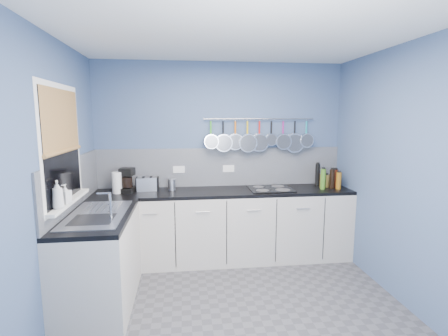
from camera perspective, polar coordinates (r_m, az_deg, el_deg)
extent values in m
cube|color=#47474C|center=(3.44, 2.56, -23.25)|extent=(3.20, 3.00, 0.02)
cube|color=white|center=(3.00, 2.91, 22.21)|extent=(3.20, 3.00, 0.02)
cube|color=#42587F|center=(4.45, -0.55, 1.48)|extent=(3.20, 0.02, 2.50)
cube|color=#42587F|center=(1.56, 12.36, -12.53)|extent=(3.20, 0.02, 2.50)
cube|color=#42587F|center=(3.13, -27.74, -2.58)|extent=(0.02, 3.00, 2.50)
cube|color=#42587F|center=(3.61, 28.84, -1.30)|extent=(0.02, 3.00, 2.50)
cube|color=gray|center=(4.44, -0.52, 0.16)|extent=(3.20, 0.02, 0.50)
cube|color=gray|center=(3.70, -24.07, -2.32)|extent=(0.02, 1.80, 0.50)
cube|color=beige|center=(4.33, -0.07, -9.87)|extent=(3.20, 0.60, 0.86)
cube|color=black|center=(4.21, -0.07, -4.05)|extent=(3.20, 0.60, 0.04)
cube|color=beige|center=(3.55, -20.18, -14.69)|extent=(0.60, 1.20, 0.86)
cube|color=black|center=(3.40, -20.58, -7.70)|extent=(0.60, 1.20, 0.04)
cube|color=white|center=(3.36, -25.75, 3.43)|extent=(0.01, 1.00, 1.10)
cube|color=black|center=(3.36, -25.67, 3.43)|extent=(0.01, 0.90, 1.00)
cube|color=#A78545|center=(3.35, -25.79, 7.27)|extent=(0.01, 0.90, 0.55)
cube|color=white|center=(3.43, -24.79, -5.14)|extent=(0.10, 0.98, 0.03)
cube|color=silver|center=(3.40, -20.60, -7.31)|extent=(0.50, 0.95, 0.01)
cube|color=white|center=(4.40, -7.63, -0.25)|extent=(0.15, 0.01, 0.09)
cube|color=white|center=(4.44, 0.78, -0.10)|extent=(0.15, 0.01, 0.09)
cylinder|color=silver|center=(4.44, 6.02, 8.28)|extent=(1.45, 0.02, 0.02)
imported|color=white|center=(3.11, -26.33, -4.07)|extent=(0.11, 0.11, 0.24)
imported|color=white|center=(3.28, -25.27, -3.97)|extent=(0.10, 0.10, 0.17)
cylinder|color=white|center=(4.22, -17.66, -2.39)|extent=(0.12, 0.12, 0.25)
cube|color=silver|center=(4.28, -12.82, -2.65)|extent=(0.27, 0.16, 0.17)
cylinder|color=silver|center=(4.26, -8.83, -2.79)|extent=(0.10, 0.10, 0.14)
cube|color=black|center=(4.30, 7.85, -3.50)|extent=(0.53, 0.47, 0.01)
cylinder|color=brown|center=(4.69, 17.68, -1.96)|extent=(0.06, 0.06, 0.15)
cylinder|color=#265919|center=(4.66, 16.64, -2.11)|extent=(0.06, 0.06, 0.13)
cylinder|color=black|center=(4.60, 15.53, -1.15)|extent=(0.06, 0.06, 0.29)
cylinder|color=#4C190C|center=(4.60, 18.31, -1.68)|extent=(0.07, 0.07, 0.23)
cylinder|color=olive|center=(4.57, 16.96, -2.11)|extent=(0.06, 0.06, 0.16)
cylinder|color=brown|center=(4.53, 16.28, -2.12)|extent=(0.06, 0.06, 0.17)
cylinder|color=#8C5914|center=(4.50, 18.83, -2.04)|extent=(0.07, 0.07, 0.21)
cylinder|color=black|center=(4.48, 17.80, -1.79)|extent=(0.06, 0.06, 0.25)
cylinder|color=#3F721E|center=(4.43, 16.41, -1.80)|extent=(0.06, 0.06, 0.26)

